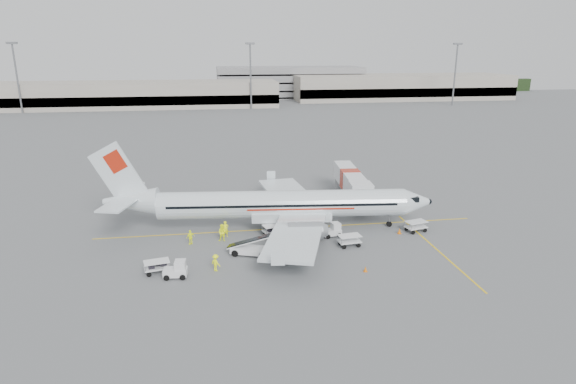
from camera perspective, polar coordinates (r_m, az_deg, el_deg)
The scene contains 27 objects.
ground at distance 55.93m, azimuth 0.31°, elevation -4.31°, with size 360.00×360.00×0.00m, color #56595B.
stripe_lead at distance 55.93m, azimuth 0.31°, elevation -4.31°, with size 44.00×0.20×0.01m, color yellow.
stripe_cross at distance 52.87m, azimuth 17.00°, elevation -6.34°, with size 0.20×20.00×0.01m, color yellow.
terminal_west at distance 185.00m, azimuth -19.00°, elevation 10.85°, with size 110.00×22.00×9.00m, color gray, non-canonical shape.
terminal_east at distance 212.17m, azimuth 13.16°, elevation 12.05°, with size 90.00×26.00×10.00m, color gray, non-canonical shape.
parking_garage at distance 214.61m, azimuth 0.13°, elevation 13.05°, with size 62.00×24.00×14.00m, color slate, non-canonical shape.
treeline at distance 227.40m, azimuth -6.85°, elevation 12.12°, with size 300.00×3.00×6.00m, color black, non-canonical shape.
mast_west at distance 180.71m, azimuth -29.42°, elevation 11.62°, with size 3.20×1.20×22.00m, color slate, non-canonical shape.
mast_center at distance 170.37m, azimuth -4.44°, elevation 13.46°, with size 3.20×1.20×22.00m, color slate, non-canonical shape.
mast_east at distance 191.44m, azimuth 19.17°, elevation 12.95°, with size 3.20×1.20×22.00m, color slate, non-canonical shape.
aircraft at distance 54.20m, azimuth -0.68°, elevation 0.68°, with size 36.99×28.99×10.20m, color silver, non-canonical shape.
jet_bridge at distance 65.88m, azimuth 7.33°, elevation 0.76°, with size 3.07×16.39×4.30m, color silver, non-canonical shape.
belt_loader at distance 48.58m, azimuth -4.47°, elevation -5.88°, with size 5.22×1.96×2.83m, color silver, non-canonical shape.
tug_fore at distance 53.52m, azimuth 5.22°, elevation -4.48°, with size 1.99×1.14×1.54m, color silver, non-canonical shape.
tug_mid at distance 47.89m, azimuth 0.34°, elevation -6.81°, with size 2.39×1.37×1.84m, color silver, non-canonical shape.
tug_aft at distance 45.22m, azimuth -13.23°, elevation -8.89°, with size 2.10×1.20×1.62m, color silver, non-canonical shape.
cart_loaded_a at distance 53.57m, azimuth -1.67°, elevation -4.56°, with size 2.41×1.43×1.26m, color silver, non-canonical shape.
cart_loaded_b at distance 46.58m, azimuth -15.27°, elevation -8.57°, with size 2.29×1.35×1.19m, color silver, non-canonical shape.
cart_empty_a at distance 51.19m, azimuth 7.28°, elevation -5.74°, with size 2.35×1.39×1.22m, color silver, non-canonical shape.
cart_empty_b at distance 56.62m, azimuth 14.93°, elevation -3.96°, with size 2.38×1.41×1.24m, color silver, non-canonical shape.
cone_nose at distance 55.66m, azimuth 13.08°, elevation -4.50°, with size 0.41×0.41×0.67m, color orange.
cone_port at distance 65.30m, azimuth 2.44°, elevation -0.94°, with size 0.40×0.40×0.65m, color orange.
cone_stbd at distance 45.92m, azimuth 9.17°, elevation -8.99°, with size 0.34×0.34×0.55m, color orange.
crew_a at distance 53.59m, azimuth -7.41°, elevation -4.38°, with size 0.66×0.43×1.80m, color #ECFA0F.
crew_b at distance 52.40m, azimuth -7.77°, elevation -4.81°, with size 0.94×0.73×1.93m, color #ECFA0F.
crew_c at distance 45.78m, azimuth -8.56°, elevation -8.28°, with size 1.06×0.61×1.64m, color #ECFA0F.
crew_d at distance 52.19m, azimuth -11.47°, elevation -5.28°, with size 0.94×0.39×1.60m, color #ECFA0F.
Camera 1 is at (-8.32, -51.62, 19.86)m, focal length 30.00 mm.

